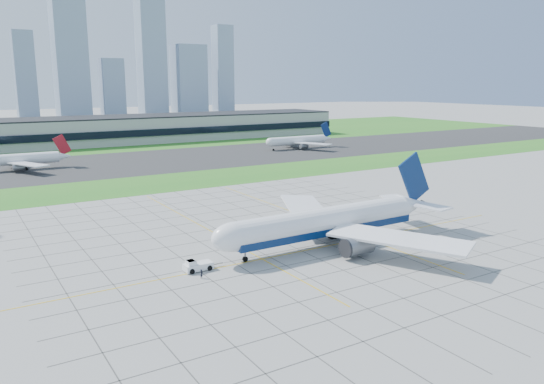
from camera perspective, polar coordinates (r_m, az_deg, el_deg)
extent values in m
plane|color=#9F9F99|center=(116.73, 2.67, -6.11)|extent=(1400.00, 1400.00, 0.00)
cube|color=#246F1F|center=(195.49, -12.37, 0.92)|extent=(700.00, 35.00, 0.04)
cube|color=#383838|center=(247.43, -16.64, 2.92)|extent=(700.00, 75.00, 0.04)
cube|color=#246F1F|center=(354.09, -21.37, 5.12)|extent=(700.00, 145.00, 0.04)
cube|color=#474744|center=(108.73, -22.23, -8.35)|extent=(0.18, 130.00, 0.02)
cube|color=#474744|center=(110.11, -18.10, -7.80)|extent=(0.18, 130.00, 0.02)
cube|color=#474744|center=(112.05, -14.10, -7.23)|extent=(0.18, 130.00, 0.02)
cube|color=#474744|center=(114.52, -10.27, -6.64)|extent=(0.18, 130.00, 0.02)
cube|color=#474744|center=(117.48, -6.62, -6.05)|extent=(0.18, 130.00, 0.02)
cube|color=#474744|center=(120.89, -3.17, -5.48)|extent=(0.18, 130.00, 0.02)
cube|color=#474744|center=(124.73, 0.07, -4.91)|extent=(0.18, 130.00, 0.02)
cube|color=#474744|center=(128.95, 3.10, -4.37)|extent=(0.18, 130.00, 0.02)
cube|color=#474744|center=(133.51, 5.93, -3.86)|extent=(0.18, 130.00, 0.02)
cube|color=#474744|center=(138.39, 8.57, -3.37)|extent=(0.18, 130.00, 0.02)
cube|color=#474744|center=(143.55, 11.01, -2.91)|extent=(0.18, 130.00, 0.02)
cube|color=#474744|center=(148.96, 13.28, -2.47)|extent=(0.18, 130.00, 0.02)
cube|color=#474744|center=(154.59, 15.39, -2.07)|extent=(0.18, 130.00, 0.02)
cube|color=#474744|center=(88.85, 17.73, -12.55)|extent=(110.00, 0.18, 0.02)
cube|color=#474744|center=(93.72, 13.97, -11.03)|extent=(110.00, 0.18, 0.02)
cube|color=#474744|center=(99.01, 10.63, -9.62)|extent=(110.00, 0.18, 0.02)
cube|color=#474744|center=(104.63, 7.66, -8.34)|extent=(110.00, 0.18, 0.02)
cube|color=#474744|center=(110.55, 5.02, -7.17)|extent=(110.00, 0.18, 0.02)
cube|color=#474744|center=(116.72, 2.67, -6.10)|extent=(110.00, 0.18, 0.02)
cube|color=#474744|center=(123.10, 0.56, -5.14)|extent=(110.00, 0.18, 0.02)
cube|color=#474744|center=(129.66, -1.33, -4.27)|extent=(110.00, 0.18, 0.02)
cube|color=#474744|center=(136.38, -3.03, -3.48)|extent=(110.00, 0.18, 0.02)
cube|color=#474744|center=(143.22, -4.57, -2.76)|extent=(110.00, 0.18, 0.02)
cube|color=#474744|center=(150.18, -5.97, -2.10)|extent=(110.00, 0.18, 0.02)
cube|color=#474744|center=(157.24, -7.24, -1.50)|extent=(110.00, 0.18, 0.02)
cube|color=#474744|center=(164.39, -8.40, -0.96)|extent=(110.00, 0.18, 0.02)
cube|color=#474744|center=(171.61, -9.46, -0.46)|extent=(110.00, 0.18, 0.02)
cube|color=#E8B70C|center=(115.16, 3.23, -6.36)|extent=(120.00, 0.25, 0.03)
cube|color=#E8B70C|center=(128.57, -6.09, -4.47)|extent=(0.25, 100.00, 0.03)
cube|color=#E8B70C|center=(142.40, 4.12, -2.83)|extent=(0.25, 100.00, 0.03)
cube|color=#B7B7B2|center=(338.87, -13.98, 6.59)|extent=(260.00, 42.00, 15.00)
cube|color=black|center=(318.58, -12.78, 6.25)|extent=(260.00, 1.00, 4.00)
cube|color=black|center=(338.30, -14.05, 7.92)|extent=(260.00, 42.00, 0.80)
cube|color=#8497AD|center=(616.50, -25.04, 11.40)|extent=(20.00, 18.00, 88.00)
cube|color=#8497AD|center=(625.10, -20.98, 14.56)|extent=(33.00, 29.70, 150.00)
cube|color=#8497AD|center=(633.75, -16.81, 10.79)|extent=(24.00, 21.60, 62.00)
cube|color=#8497AD|center=(648.25, -12.86, 13.92)|extent=(29.00, 26.10, 128.00)
cube|color=#8497AD|center=(664.19, -8.93, 11.93)|extent=(36.00, 32.40, 80.00)
cube|color=#8497AD|center=(683.62, -5.32, 13.06)|extent=(22.00, 19.80, 105.00)
cylinder|color=white|center=(118.08, 5.83, -3.10)|extent=(46.42, 6.66, 6.04)
cube|color=#07204E|center=(118.58, 5.81, -3.99)|extent=(46.41, 6.26, 1.61)
ellipsoid|color=white|center=(105.78, -4.12, -4.83)|extent=(9.75, 6.17, 6.04)
cube|color=black|center=(104.65, -5.20, -4.74)|extent=(2.26, 3.25, 0.60)
cone|color=white|center=(135.76, 14.73, -1.34)|extent=(8.13, 5.85, 5.74)
cube|color=#07204E|center=(134.81, 15.02, 1.48)|extent=(10.99, 0.65, 12.86)
cube|color=white|center=(134.32, 3.60, -1.69)|extent=(20.24, 29.39, 0.98)
cube|color=white|center=(110.80, 13.47, -4.90)|extent=(20.81, 29.27, 0.98)
cylinder|color=slate|center=(127.03, 2.85, -3.40)|extent=(6.60, 3.91, 3.83)
cylinder|color=slate|center=(111.15, 9.18, -5.76)|extent=(6.60, 3.91, 3.83)
cylinder|color=gray|center=(108.24, -2.91, -6.83)|extent=(0.37, 0.37, 2.62)
cylinder|color=black|center=(108.48, -2.90, -7.21)|extent=(1.11, 0.52, 1.11)
cylinder|color=black|center=(124.88, 6.69, -4.67)|extent=(1.33, 1.23, 1.31)
cylinder|color=black|center=(120.18, 8.63, -5.38)|extent=(1.33, 1.23, 1.31)
cube|color=white|center=(104.41, -7.95, -7.91)|extent=(5.59, 2.66, 1.30)
cube|color=white|center=(103.54, -8.71, -7.56)|extent=(1.69, 2.06, 1.02)
cube|color=black|center=(103.48, -8.72, -7.47)|extent=(1.50, 1.87, 0.65)
cube|color=gray|center=(106.09, -5.97, -7.70)|extent=(2.78, 0.20, 0.17)
cylinder|color=black|center=(104.86, -9.15, -8.05)|extent=(1.02, 0.48, 1.02)
cylinder|color=black|center=(102.78, -8.61, -8.45)|extent=(1.02, 0.48, 1.02)
cylinder|color=black|center=(106.27, -7.30, -7.72)|extent=(1.02, 0.48, 1.02)
cylinder|color=black|center=(104.22, -6.73, -8.11)|extent=(1.02, 0.48, 1.02)
imported|color=black|center=(100.28, -7.59, -8.72)|extent=(0.76, 0.72, 1.74)
imported|color=black|center=(122.98, 16.18, -5.22)|extent=(1.04, 0.95, 1.74)
cylinder|color=white|center=(243.50, -25.62, 3.19)|extent=(31.56, 4.80, 4.80)
cube|color=maroon|center=(245.31, -21.66, 4.75)|extent=(7.46, 0.40, 9.15)
cube|color=white|center=(254.68, -25.40, 3.35)|extent=(13.89, 20.66, 0.40)
cube|color=white|center=(233.00, -24.77, 2.73)|extent=(13.89, 20.66, 0.40)
cylinder|color=black|center=(246.49, -24.99, 2.39)|extent=(1.00, 1.00, 1.00)
cylinder|color=black|center=(242.16, -24.86, 2.26)|extent=(1.00, 1.00, 1.00)
cylinder|color=white|center=(292.31, 2.76, 5.56)|extent=(35.01, 4.80, 4.80)
cube|color=#081B52|center=(303.20, 5.83, 6.69)|extent=(7.46, 0.40, 9.15)
cube|color=white|center=(302.81, 1.96, 5.63)|extent=(13.89, 20.66, 0.40)
cube|color=white|center=(284.87, 4.42, 5.22)|extent=(13.89, 20.66, 0.40)
cylinder|color=black|center=(296.20, 2.98, 4.86)|extent=(1.00, 1.00, 1.00)
cylinder|color=black|center=(292.62, 3.47, 4.77)|extent=(1.00, 1.00, 1.00)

